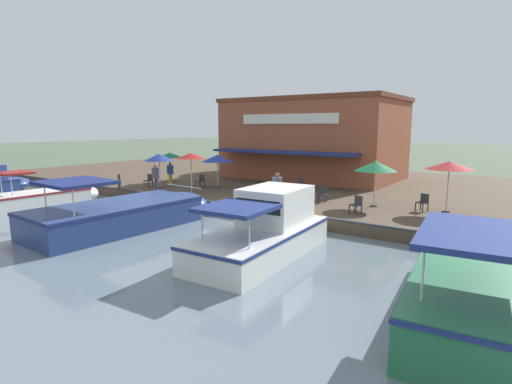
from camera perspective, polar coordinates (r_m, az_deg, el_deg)
name	(u,v)px	position (r m, az deg, el deg)	size (l,w,h in m)	color
ground_plane	(239,219)	(20.51, -2.51, -3.86)	(220.00, 220.00, 0.00)	#4C5B47
quay_deck	(329,187)	(29.80, 10.39, 0.74)	(22.00, 56.00, 0.60)	#4C3D2D
quay_edge_fender	(240,206)	(20.45, -2.36, -2.03)	(0.20, 50.40, 0.10)	#2D2D33
waterfront_restaurant	(313,138)	(32.54, 8.21, 7.59)	(10.11, 13.21, 6.26)	brown
patio_umbrella_far_corner	(376,166)	(21.22, 16.72, 3.56)	(2.09, 2.09, 2.38)	#B7B7B7
patio_umbrella_mid_patio_left	(217,158)	(26.92, -5.54, 4.82)	(2.10, 2.10, 2.25)	#B7B7B7
patio_umbrella_back_row	(449,165)	(21.09, 25.90, 3.44)	(2.15, 2.15, 2.49)	#B7B7B7
patio_umbrella_mid_patio_right	(170,155)	(30.19, -12.21, 5.17)	(1.80, 1.80, 2.22)	#B7B7B7
patio_umbrella_by_entrance	(191,156)	(24.43, -9.29, 5.11)	(1.84, 1.84, 2.54)	#B7B7B7
patio_umbrella_near_quay_edge	(159,157)	(27.51, -13.69, 4.83)	(1.94, 1.94, 2.32)	#B7B7B7
cafe_chair_beside_entrance	(357,204)	(19.41, 14.17, -1.64)	(0.55, 0.55, 0.85)	#2D2D33
cafe_chair_facing_river	(149,180)	(28.25, -15.05, 1.70)	(0.49, 0.49, 0.85)	#2D2D33
cafe_chair_back_row_seat	(423,201)	(21.05, 22.74, -1.25)	(0.58, 0.58, 0.85)	#2D2D33
cafe_chair_far_corner_seat	(323,193)	(22.08, 9.49, -0.17)	(0.54, 0.54, 0.85)	#2D2D33
cafe_chair_under_first_umbrella	(299,184)	(25.26, 6.20, 1.09)	(0.56, 0.56, 0.85)	#2D2D33
cafe_chair_mid_patio	(201,180)	(27.35, -7.91, 1.69)	(0.45, 0.45, 0.85)	#2D2D33
person_at_quay_edge	(277,185)	(20.40, 3.04, 0.96)	(0.50, 0.50, 1.76)	#B23338
person_near_entrance	(156,174)	(25.73, -14.10, 2.51)	(0.51, 0.51, 1.80)	#4C4C56
person_mid_patio	(170,171)	(28.64, -12.16, 2.97)	(0.46, 0.46, 1.62)	gold
motorboat_second_along	(271,229)	(14.91, 2.16, -5.32)	(7.55, 2.94, 2.36)	white
motorboat_distant_upstream	(50,197)	(26.06, -27.35, -0.65)	(6.15, 2.24, 2.17)	white
motorboat_fourth_along	(474,277)	(12.21, 28.75, -10.60)	(8.88, 3.43, 2.50)	#287047
motorboat_mid_row	(132,212)	(19.47, -17.34, -2.73)	(9.02, 3.77, 2.41)	navy
mooring_post	(119,182)	(27.75, -18.95, 1.42)	(0.22, 0.22, 0.98)	#473323
tree_downstream_bank	(264,125)	(38.59, 1.21, 9.51)	(4.38, 4.17, 6.40)	brown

